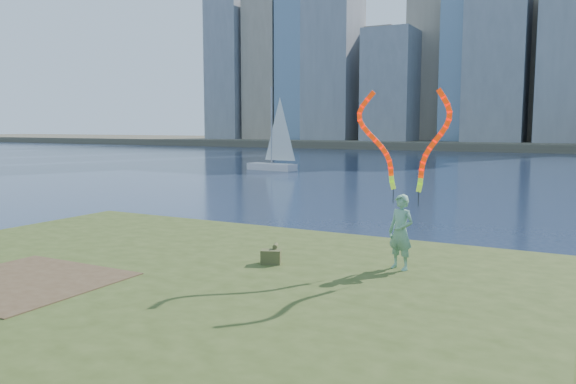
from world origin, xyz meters
The scene contains 7 objects.
ground centered at (0.00, 0.00, 0.00)m, with size 320.00×320.00×0.00m, color #18253E.
grassy_knoll centered at (0.00, -2.30, 0.34)m, with size 20.00×18.00×0.80m.
dirt_patch centered at (-2.20, -3.20, 0.81)m, with size 3.20×3.00×0.02m, color #47331E.
far_shore centered at (0.00, 95.00, 0.60)m, with size 320.00×40.00×1.20m, color #4D4838.
woman_with_ribbons centered at (3.76, 1.08, 2.23)m, with size 1.91×0.70×3.93m.
canvas_bag centered at (1.20, 0.23, 0.96)m, with size 0.49×0.55×0.40m.
sailboat centered at (-16.37, 31.22, 1.21)m, with size 4.68×1.95×7.02m.
Camera 1 is at (7.01, -9.86, 3.69)m, focal length 35.00 mm.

